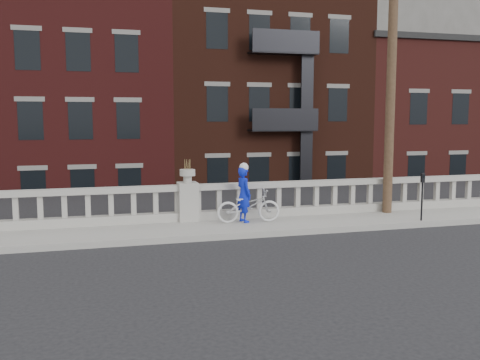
# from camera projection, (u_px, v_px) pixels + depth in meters

# --- Properties ---
(ground) EXTENTS (120.00, 120.00, 0.00)m
(ground) POSITION_uv_depth(u_px,v_px,m) (220.00, 261.00, 11.53)
(ground) COLOR black
(ground) RESTS_ON ground
(sidewalk) EXTENTS (32.00, 2.20, 0.15)m
(sidewalk) POSITION_uv_depth(u_px,v_px,m) (194.00, 230.00, 14.39)
(sidewalk) COLOR #9C9891
(sidewalk) RESTS_ON ground
(balustrade) EXTENTS (28.00, 0.34, 1.03)m
(balustrade) POSITION_uv_depth(u_px,v_px,m) (188.00, 204.00, 15.23)
(balustrade) COLOR #9C9891
(balustrade) RESTS_ON sidewalk
(planter_pedestal) EXTENTS (0.55, 0.55, 1.76)m
(planter_pedestal) POSITION_uv_depth(u_px,v_px,m) (188.00, 197.00, 15.21)
(planter_pedestal) COLOR #9C9891
(planter_pedestal) RESTS_ON sidewalk
(lower_level) EXTENTS (80.00, 44.00, 20.80)m
(lower_level) POSITION_uv_depth(u_px,v_px,m) (143.00, 125.00, 33.42)
(lower_level) COLOR #605E59
(lower_level) RESTS_ON ground
(utility_pole) EXTENTS (1.60, 0.28, 10.00)m
(utility_pole) POSITION_uv_depth(u_px,v_px,m) (392.00, 45.00, 16.03)
(utility_pole) COLOR #422D1E
(utility_pole) RESTS_ON sidewalk
(parking_meter_c) EXTENTS (0.10, 0.09, 1.36)m
(parking_meter_c) POSITION_uv_depth(u_px,v_px,m) (422.00, 191.00, 15.19)
(parking_meter_c) COLOR black
(parking_meter_c) RESTS_ON sidewalk
(bicycle) EXTENTS (1.83, 0.76, 0.94)m
(bicycle) POSITION_uv_depth(u_px,v_px,m) (248.00, 206.00, 14.98)
(bicycle) COLOR silver
(bicycle) RESTS_ON sidewalk
(cyclist) EXTENTS (0.50, 0.65, 1.57)m
(cyclist) POSITION_uv_depth(u_px,v_px,m) (244.00, 194.00, 15.00)
(cyclist) COLOR #0C1EBF
(cyclist) RESTS_ON sidewalk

